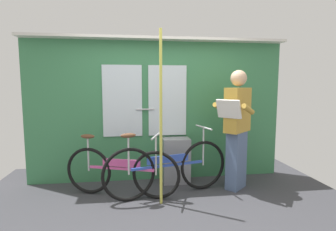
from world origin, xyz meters
TOP-DOWN VIEW (x-y plane):
  - ground_plane at (0.00, 0.00)m, footprint 5.02×3.89m
  - train_door_wall at (-0.01, 1.14)m, footprint 4.02×0.28m
  - bicycle_near_door at (-0.57, 0.50)m, footprint 1.55×0.64m
  - bicycle_leaning_behind at (0.06, 0.46)m, footprint 1.77×0.60m
  - passenger_reading_newspaper at (1.09, 0.56)m, footprint 0.63×0.61m
  - trash_bin_by_wall at (0.26, 0.93)m, footprint 0.41×0.28m
  - handrail_pole at (-0.05, 0.21)m, footprint 0.04×0.04m

SIDE VIEW (x-z plane):
  - ground_plane at x=0.00m, z-range -0.04..0.00m
  - trash_bin_by_wall at x=0.26m, z-range 0.00..0.70m
  - bicycle_near_door at x=-0.57m, z-range -0.08..0.79m
  - bicycle_leaning_behind at x=0.06m, z-range -0.08..0.84m
  - passenger_reading_newspaper at x=1.09m, z-range 0.05..1.77m
  - handrail_pole at x=-0.05m, z-range 0.00..2.19m
  - train_door_wall at x=-0.01m, z-range 0.05..2.28m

